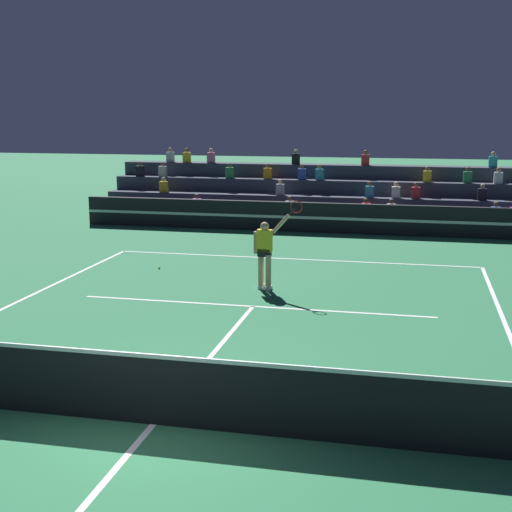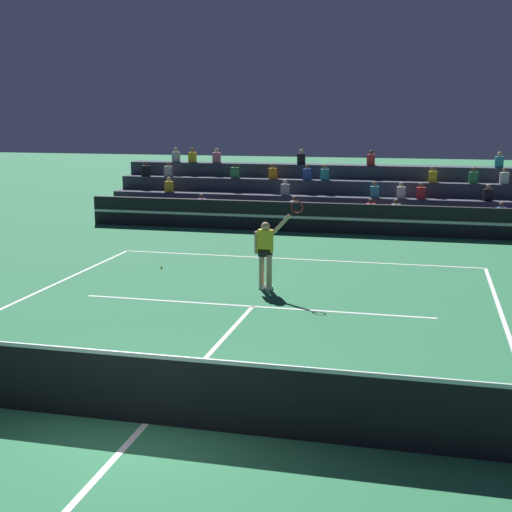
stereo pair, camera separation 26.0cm
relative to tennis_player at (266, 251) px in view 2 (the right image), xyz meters
name	(u,v)px [view 2 (the right image)]	position (x,y,z in m)	size (l,w,h in m)	color
ground_plane	(146,424)	(0.05, -8.08, -0.98)	(120.00, 120.00, 0.00)	#2D7A4C
court_lines	(146,423)	(0.05, -8.08, -0.98)	(11.10, 23.90, 0.01)	white
tennis_net	(145,388)	(0.05, -8.08, -0.44)	(12.00, 0.10, 1.10)	#2D6B38
sponsor_banner_wall	(320,218)	(0.05, 8.81, -0.43)	(18.00, 0.26, 1.10)	black
bleacher_stand	(332,200)	(0.05, 11.98, -0.15)	(18.04, 3.80, 2.83)	#383D4C
tennis_player	(266,251)	(0.00, 0.00, 0.00)	(1.30, 0.37, 2.34)	tan
tennis_ball	(161,267)	(-3.43, 1.62, -0.95)	(0.07, 0.07, 0.07)	#C6DB33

